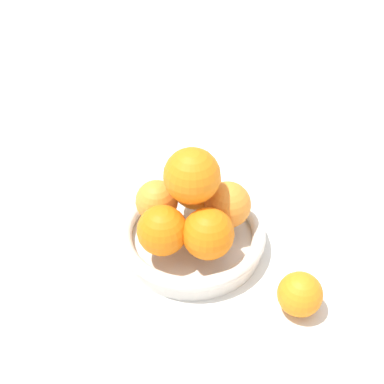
# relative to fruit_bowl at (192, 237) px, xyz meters

# --- Properties ---
(ground_plane) EXTENTS (4.00, 4.00, 0.00)m
(ground_plane) POSITION_rel_fruit_bowl_xyz_m (0.00, 0.00, -0.02)
(ground_plane) COLOR silver
(fruit_bowl) EXTENTS (0.23, 0.23, 0.04)m
(fruit_bowl) POSITION_rel_fruit_bowl_xyz_m (0.00, 0.00, 0.00)
(fruit_bowl) COLOR silver
(fruit_bowl) RESTS_ON ground_plane
(orange_pile) EXTENTS (0.19, 0.19, 0.14)m
(orange_pile) POSITION_rel_fruit_bowl_xyz_m (-0.00, -0.00, 0.07)
(orange_pile) COLOR orange
(orange_pile) RESTS_ON fruit_bowl
(stray_orange) EXTENTS (0.06, 0.06, 0.06)m
(stray_orange) POSITION_rel_fruit_bowl_xyz_m (0.09, -0.17, 0.01)
(stray_orange) COLOR orange
(stray_orange) RESTS_ON ground_plane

